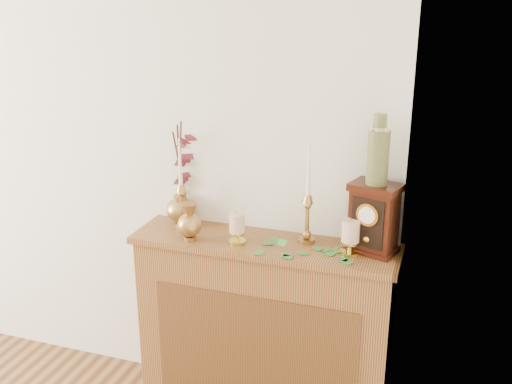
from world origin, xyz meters
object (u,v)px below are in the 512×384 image
(candlestick_center, at_px, (307,211))
(bud_vase, at_px, (189,222))
(ginger_jar, at_px, (184,175))
(mantel_clock, at_px, (373,219))
(candlestick_left, at_px, (182,199))
(ceramic_vase, at_px, (378,153))

(candlestick_center, distance_m, bud_vase, 0.54)
(candlestick_center, distance_m, ginger_jar, 0.65)
(bud_vase, xyz_separation_m, mantel_clock, (0.81, 0.14, 0.06))
(candlestick_left, bearing_deg, ceramic_vase, 0.10)
(candlestick_left, relative_size, candlestick_center, 0.94)
(candlestick_center, xyz_separation_m, ginger_jar, (-0.64, 0.08, 0.08))
(bud_vase, relative_size, ceramic_vase, 0.60)
(candlestick_left, xyz_separation_m, bud_vase, (0.10, -0.14, -0.06))
(ceramic_vase, bearing_deg, bud_vase, -169.89)
(candlestick_center, height_order, ginger_jar, ginger_jar)
(candlestick_left, distance_m, ginger_jar, 0.13)
(ceramic_vase, bearing_deg, mantel_clock, -106.88)
(ginger_jar, bearing_deg, ceramic_vase, -5.18)
(ceramic_vase, bearing_deg, ginger_jar, 174.82)
(ginger_jar, bearing_deg, candlestick_center, -7.29)
(candlestick_left, relative_size, ginger_jar, 0.85)
(candlestick_center, height_order, ceramic_vase, ceramic_vase)
(mantel_clock, bearing_deg, ginger_jar, -168.47)
(candlestick_center, bearing_deg, ginger_jar, 172.71)
(ceramic_vase, bearing_deg, candlestick_center, 179.44)
(ginger_jar, bearing_deg, bud_vase, -61.01)
(candlestick_left, bearing_deg, candlestick_center, 0.42)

